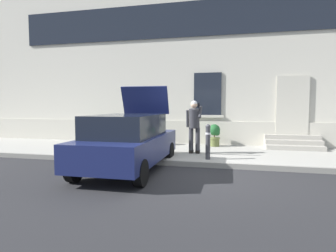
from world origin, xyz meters
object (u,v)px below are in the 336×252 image
at_px(hatchback_car_navy, 129,141).
at_px(planter_cream, 155,134).
at_px(person_on_phone, 194,123).
at_px(planter_olive, 215,135).
at_px(planter_charcoal, 101,132).
at_px(bollard_near_person, 208,140).

bearing_deg(hatchback_car_navy, planter_cream, 95.52).
distance_m(person_on_phone, planter_olive, 1.97).
bearing_deg(person_on_phone, planter_charcoal, 161.56).
relative_size(planter_charcoal, planter_cream, 1.00).
distance_m(bollard_near_person, planter_cream, 3.51).
xyz_separation_m(person_on_phone, planter_charcoal, (-4.20, 1.64, -0.54)).
bearing_deg(bollard_near_person, planter_olive, 90.02).
height_order(bollard_near_person, planter_cream, bollard_near_person).
xyz_separation_m(hatchback_car_navy, planter_charcoal, (-2.74, 3.82, -0.19)).
xyz_separation_m(hatchback_car_navy, bollard_near_person, (2.00, 1.25, -0.09)).
bearing_deg(planter_cream, person_on_phone, -42.23).
bearing_deg(planter_olive, planter_cream, -176.25).
xyz_separation_m(bollard_near_person, person_on_phone, (-0.54, 0.93, 0.44)).
relative_size(person_on_phone, planter_cream, 2.03).
distance_m(bollard_near_person, planter_olive, 2.75).
relative_size(bollard_near_person, planter_olive, 1.22).
bearing_deg(person_on_phone, hatchback_car_navy, -120.85).
distance_m(hatchback_car_navy, planter_charcoal, 4.71).
distance_m(planter_cream, planter_olive, 2.37).
xyz_separation_m(person_on_phone, planter_olive, (0.54, 1.82, -0.54)).
bearing_deg(planter_olive, planter_charcoal, -177.88).
bearing_deg(planter_olive, hatchback_car_navy, -116.54).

